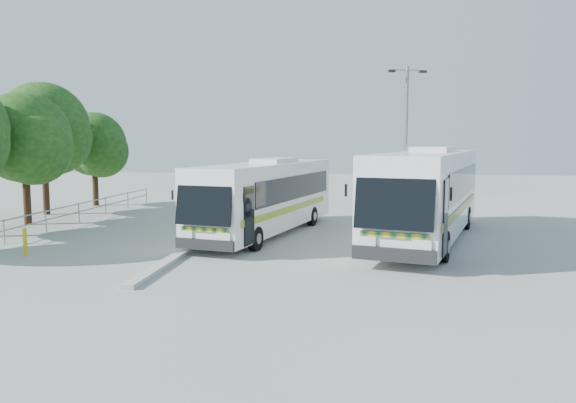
# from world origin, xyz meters

# --- Properties ---
(ground) EXTENTS (100.00, 100.00, 0.00)m
(ground) POSITION_xyz_m (0.00, 0.00, 0.00)
(ground) COLOR #A1A19B
(ground) RESTS_ON ground
(kerb_divider) EXTENTS (0.40, 16.00, 0.15)m
(kerb_divider) POSITION_xyz_m (-2.30, 2.00, 0.07)
(kerb_divider) COLOR #B2B2AD
(kerb_divider) RESTS_ON ground
(railing) EXTENTS (0.06, 22.00, 1.00)m
(railing) POSITION_xyz_m (-10.00, 4.00, 0.74)
(railing) COLOR gray
(railing) RESTS_ON ground
(tree_far_c) EXTENTS (4.97, 4.69, 6.49)m
(tree_far_c) POSITION_xyz_m (-12.12, 5.10, 4.26)
(tree_far_c) COLOR #382314
(tree_far_c) RESTS_ON ground
(tree_far_d) EXTENTS (5.62, 5.30, 7.33)m
(tree_far_d) POSITION_xyz_m (-13.31, 8.80, 4.82)
(tree_far_d) COLOR #382314
(tree_far_d) RESTS_ON ground
(tree_far_e) EXTENTS (4.54, 4.28, 5.92)m
(tree_far_e) POSITION_xyz_m (-12.63, 13.30, 3.89)
(tree_far_e) COLOR #382314
(tree_far_e) RESTS_ON ground
(coach_main) EXTENTS (4.82, 11.55, 3.15)m
(coach_main) POSITION_xyz_m (-0.01, 3.72, 1.72)
(coach_main) COLOR silver
(coach_main) RESTS_ON ground
(coach_adjacent) EXTENTS (6.03, 13.36, 3.65)m
(coach_adjacent) POSITION_xyz_m (6.84, 3.18, 2.00)
(coach_adjacent) COLOR silver
(coach_adjacent) RESTS_ON ground
(lamppost) EXTENTS (1.80, 0.68, 7.50)m
(lamppost) POSITION_xyz_m (6.12, 6.13, 4.14)
(lamppost) COLOR gray
(lamppost) RESTS_ON ground
(bollard) EXTENTS (0.17, 0.17, 1.01)m
(bollard) POSITION_xyz_m (-7.83, -2.01, 0.50)
(bollard) COLOR gold
(bollard) RESTS_ON ground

